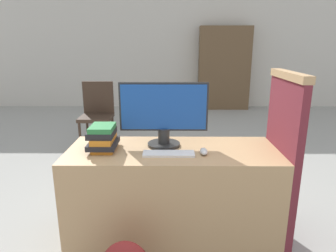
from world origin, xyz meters
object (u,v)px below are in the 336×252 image
object	(u,v)px
keyboard	(169,154)
monitor	(164,114)
book_stack	(103,138)
far_chair	(97,111)
mouse	(204,151)

from	to	relation	value
keyboard	monitor	bearing A→B (deg)	100.86
monitor	keyboard	distance (m)	0.30
book_stack	far_chair	distance (m)	2.28
keyboard	far_chair	size ratio (longest dim) A/B	0.38
monitor	keyboard	size ratio (longest dim) A/B	1.82
monitor	book_stack	size ratio (longest dim) A/B	2.41
mouse	far_chair	bearing A→B (deg)	119.23
mouse	monitor	bearing A→B (deg)	147.22
book_stack	keyboard	bearing A→B (deg)	-12.94
keyboard	mouse	xyz separation A→B (m)	(0.24, 0.02, 0.01)
monitor	far_chair	size ratio (longest dim) A/B	0.68
monitor	mouse	world-z (taller)	monitor
mouse	far_chair	xyz separation A→B (m)	(-1.27, 2.28, -0.23)
keyboard	book_stack	world-z (taller)	book_stack
keyboard	book_stack	bearing A→B (deg)	167.06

